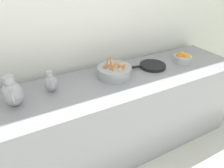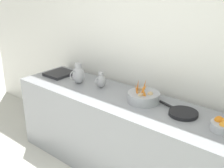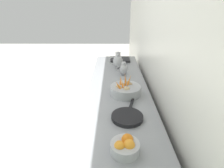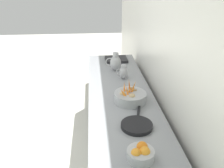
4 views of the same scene
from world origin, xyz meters
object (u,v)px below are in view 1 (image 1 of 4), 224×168
(orange_bowl, at_px, (182,58))
(metal_pitcher_short, at_px, (51,83))
(metal_pitcher_tall, at_px, (13,93))
(vegetable_colander, at_px, (114,71))
(skillet_on_counter, at_px, (152,66))

(orange_bowl, xyz_separation_m, metal_pitcher_short, (-0.07, -1.45, 0.04))
(metal_pitcher_tall, distance_m, metal_pitcher_short, 0.31)
(vegetable_colander, relative_size, metal_pitcher_short, 1.79)
(orange_bowl, xyz_separation_m, metal_pitcher_tall, (0.01, -1.74, 0.07))
(vegetable_colander, xyz_separation_m, metal_pitcher_tall, (0.06, -0.90, 0.06))
(skillet_on_counter, bearing_deg, metal_pitcher_short, -91.24)
(skillet_on_counter, bearing_deg, orange_bowl, 83.60)
(skillet_on_counter, bearing_deg, vegetable_colander, -91.38)
(metal_pitcher_tall, relative_size, metal_pitcher_short, 1.35)
(vegetable_colander, bearing_deg, metal_pitcher_tall, -86.05)
(vegetable_colander, bearing_deg, skillet_on_counter, 88.62)
(vegetable_colander, height_order, metal_pitcher_short, vegetable_colander)
(metal_pitcher_tall, xyz_separation_m, metal_pitcher_short, (-0.07, 0.30, -0.03))
(orange_bowl, bearing_deg, metal_pitcher_short, -92.62)
(orange_bowl, height_order, skillet_on_counter, orange_bowl)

